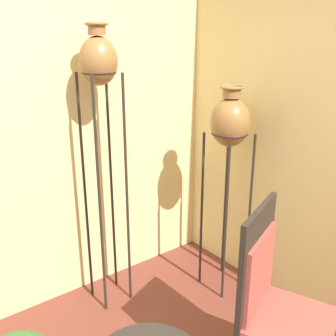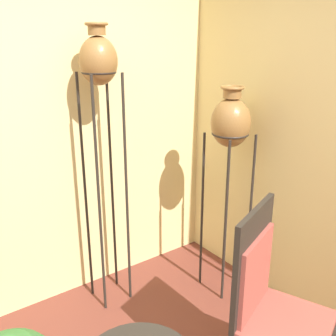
% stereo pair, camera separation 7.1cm
% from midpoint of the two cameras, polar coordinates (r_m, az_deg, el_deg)
% --- Properties ---
extents(wall_back, '(7.31, 0.06, 2.70)m').
position_cam_midpoint_polar(wall_back, '(2.81, -23.52, 4.44)').
color(wall_back, beige).
rests_on(wall_back, ground_plane).
extents(vase_stand_tall, '(0.25, 0.25, 2.04)m').
position_cam_midpoint_polar(vase_stand_tall, '(2.68, -10.71, 12.95)').
color(vase_stand_tall, '#28231E').
rests_on(vase_stand_tall, ground_plane).
extents(vase_stand_medium, '(0.29, 0.29, 1.63)m').
position_cam_midpoint_polar(vase_stand_medium, '(2.90, 8.28, 5.90)').
color(vase_stand_medium, '#28231E').
rests_on(vase_stand_medium, ground_plane).
extents(chair, '(0.64, 0.62, 1.14)m').
position_cam_midpoint_polar(chair, '(2.29, 14.42, -17.99)').
color(chair, '#28231E').
rests_on(chair, ground_plane).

